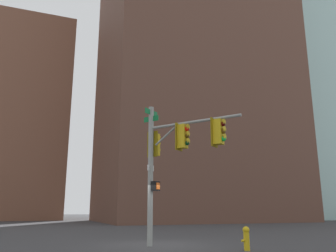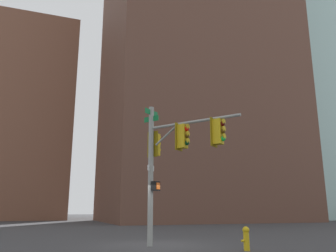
# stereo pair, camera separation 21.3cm
# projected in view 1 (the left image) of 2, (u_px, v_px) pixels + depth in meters

# --- Properties ---
(ground_plane) EXTENTS (200.00, 200.00, 0.00)m
(ground_plane) POSITION_uv_depth(u_px,v_px,m) (156.00, 245.00, 14.87)
(ground_plane) COLOR #38383A
(signal_pole_assembly) EXTENTS (2.99, 3.87, 6.02)m
(signal_pole_assembly) POSITION_uv_depth(u_px,v_px,m) (171.00, 151.00, 14.77)
(signal_pole_assembly) COLOR gray
(signal_pole_assembly) RESTS_ON ground_plane
(fire_hydrant) EXTENTS (0.34, 0.26, 0.87)m
(fire_hydrant) POSITION_uv_depth(u_px,v_px,m) (246.00, 237.00, 12.96)
(fire_hydrant) COLOR gold
(fire_hydrant) RESTS_ON ground_plane
(building_brick_nearside) EXTENTS (25.10, 17.96, 59.92)m
(building_brick_nearside) POSITION_uv_depth(u_px,v_px,m) (193.00, 15.00, 51.99)
(building_brick_nearside) COLOR brown
(building_brick_nearside) RESTS_ON ground_plane
(building_brick_midblock) EXTENTS (17.48, 15.37, 30.85)m
(building_brick_midblock) POSITION_uv_depth(u_px,v_px,m) (10.00, 120.00, 55.12)
(building_brick_midblock) COLOR brown
(building_brick_midblock) RESTS_ON ground_plane
(building_glass_tower) EXTENTS (28.07, 31.13, 83.68)m
(building_glass_tower) POSITION_uv_depth(u_px,v_px,m) (234.00, 8.00, 71.06)
(building_glass_tower) COLOR #9EC6C1
(building_glass_tower) RESTS_ON ground_plane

